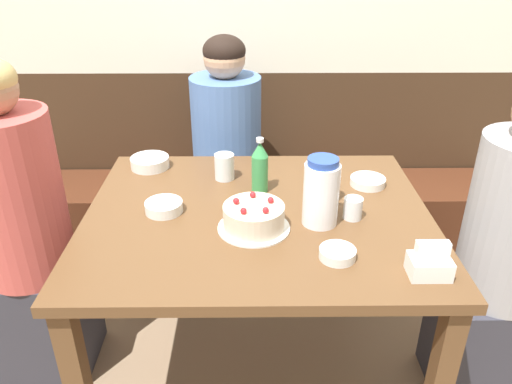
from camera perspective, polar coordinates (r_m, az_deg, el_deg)
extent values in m
plane|color=#846B51|center=(2.11, 0.18, -19.86)|extent=(12.00, 12.00, 0.00)
cube|color=#3D2819|center=(2.71, -0.10, 3.87)|extent=(4.80, 0.04, 0.94)
cube|color=#472314|center=(2.63, -0.05, -3.23)|extent=(2.46, 0.38, 0.42)
cube|color=brown|center=(1.66, 0.21, -2.87)|extent=(1.14, 0.94, 0.03)
cube|color=brown|center=(2.26, -13.26, -5.52)|extent=(0.06, 0.06, 0.70)
cube|color=brown|center=(2.27, 13.30, -5.37)|extent=(0.06, 0.06, 0.70)
cylinder|color=white|center=(1.56, -0.25, -4.10)|extent=(0.23, 0.23, 0.01)
cylinder|color=beige|center=(1.54, -0.26, -2.83)|extent=(0.19, 0.19, 0.07)
sphere|color=red|center=(1.54, 1.69, -0.92)|extent=(0.02, 0.02, 0.02)
sphere|color=red|center=(1.57, -0.37, -0.30)|extent=(0.02, 0.02, 0.02)
sphere|color=red|center=(1.53, -2.29, -1.03)|extent=(0.02, 0.02, 0.02)
sphere|color=red|center=(1.48, -1.44, -2.17)|extent=(0.02, 0.02, 0.02)
sphere|color=red|center=(1.48, 1.11, -2.09)|extent=(0.02, 0.02, 0.02)
cylinder|color=white|center=(1.56, 7.43, -0.29)|extent=(0.11, 0.11, 0.20)
cylinder|color=#28479E|center=(1.51, 7.69, 3.45)|extent=(0.09, 0.09, 0.02)
cylinder|color=#388E4C|center=(1.76, 0.44, 2.10)|extent=(0.06, 0.06, 0.14)
cone|color=#388E4C|center=(1.72, 0.45, 4.93)|extent=(0.06, 0.06, 0.05)
cylinder|color=silver|center=(1.71, 0.45, 5.96)|extent=(0.03, 0.03, 0.01)
cube|color=white|center=(1.43, 19.19, -8.04)|extent=(0.11, 0.08, 0.05)
cube|color=white|center=(1.40, 19.52, -6.29)|extent=(0.09, 0.03, 0.05)
cylinder|color=white|center=(1.68, -10.48, -1.67)|extent=(0.12, 0.12, 0.04)
cylinder|color=white|center=(1.87, 12.65, 1.20)|extent=(0.13, 0.13, 0.03)
cylinder|color=white|center=(1.44, 9.29, -6.95)|extent=(0.10, 0.10, 0.03)
cylinder|color=white|center=(2.00, -12.03, 3.35)|extent=(0.15, 0.15, 0.04)
cylinder|color=silver|center=(1.73, 8.48, 0.55)|extent=(0.07, 0.07, 0.09)
cylinder|color=silver|center=(1.63, 11.02, -1.83)|extent=(0.06, 0.06, 0.07)
cylinder|color=silver|center=(1.86, -3.63, 2.91)|extent=(0.07, 0.07, 0.10)
cube|color=#33333D|center=(2.09, 24.43, -15.05)|extent=(0.34, 0.30, 0.45)
cube|color=#33333D|center=(2.17, -22.88, -12.89)|extent=(0.34, 0.30, 0.45)
cylinder|color=#BC4C47|center=(1.90, -25.74, -0.56)|extent=(0.32, 0.32, 0.60)
cube|color=#33333D|center=(2.54, -3.07, -4.13)|extent=(0.30, 0.34, 0.45)
cylinder|color=#4C70AD|center=(2.32, -3.38, 6.41)|extent=(0.32, 0.32, 0.55)
sphere|color=tan|center=(2.21, -3.64, 15.01)|extent=(0.18, 0.18, 0.18)
ellipsoid|color=black|center=(2.21, -3.66, 15.81)|extent=(0.18, 0.18, 0.14)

